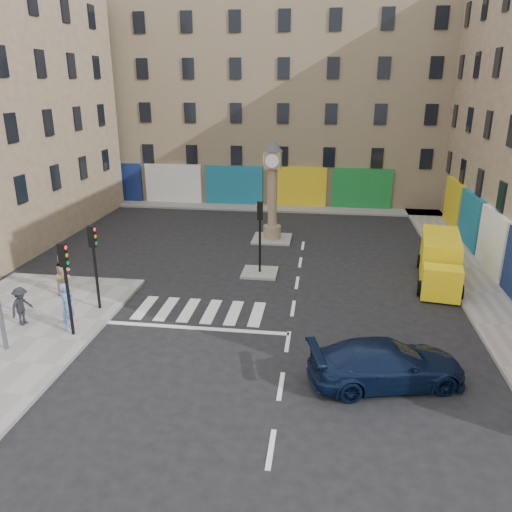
% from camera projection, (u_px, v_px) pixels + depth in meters
% --- Properties ---
extents(ground, '(120.00, 120.00, 0.00)m').
position_uv_depth(ground, '(286.00, 355.00, 18.19)').
color(ground, black).
rests_on(ground, ground).
extents(sidewalk_right, '(2.60, 30.00, 0.15)m').
position_uv_depth(sidewalk_right, '(465.00, 269.00, 26.40)').
color(sidewalk_right, gray).
rests_on(sidewalk_right, ground).
extents(sidewalk_far, '(32.00, 2.40, 0.15)m').
position_uv_depth(sidewalk_far, '(258.00, 207.00, 39.45)').
color(sidewalk_far, gray).
rests_on(sidewalk_far, ground).
extents(island_near, '(1.80, 1.80, 0.12)m').
position_uv_depth(island_near, '(260.00, 273.00, 25.91)').
color(island_near, gray).
rests_on(island_near, ground).
extents(island_far, '(2.40, 2.40, 0.12)m').
position_uv_depth(island_far, '(272.00, 239.00, 31.52)').
color(island_far, gray).
rests_on(island_far, ground).
extents(building_far, '(32.00, 10.00, 17.00)m').
position_uv_depth(building_far, '(267.00, 94.00, 42.10)').
color(building_far, '#7D6A53').
rests_on(building_far, ground).
extents(traffic_light_left_near, '(0.28, 0.22, 3.70)m').
position_uv_depth(traffic_light_left_near, '(66.00, 275.00, 18.58)').
color(traffic_light_left_near, black).
rests_on(traffic_light_left_near, sidewalk_left).
extents(traffic_light_left_far, '(0.28, 0.22, 3.70)m').
position_uv_depth(traffic_light_left_far, '(94.00, 254.00, 20.83)').
color(traffic_light_left_far, black).
rests_on(traffic_light_left_far, sidewalk_left).
extents(traffic_light_island, '(0.28, 0.22, 3.70)m').
position_uv_depth(traffic_light_island, '(260.00, 226.00, 25.08)').
color(traffic_light_island, black).
rests_on(traffic_light_island, island_near).
extents(clock_pillar, '(1.20, 1.20, 6.10)m').
position_uv_depth(clock_pillar, '(273.00, 184.00, 30.37)').
color(clock_pillar, '#9F8568').
rests_on(clock_pillar, island_far).
extents(navy_sedan, '(5.47, 3.30, 1.48)m').
position_uv_depth(navy_sedan, '(387.00, 364.00, 16.24)').
color(navy_sedan, black).
rests_on(navy_sedan, ground).
extents(yellow_van, '(2.72, 6.06, 2.13)m').
position_uv_depth(yellow_van, '(440.00, 260.00, 24.77)').
color(yellow_van, yellow).
rests_on(yellow_van, ground).
extents(pedestrian_blue, '(0.52, 0.74, 1.92)m').
position_uv_depth(pedestrian_blue, '(68.00, 306.00, 19.54)').
color(pedestrian_blue, '#5C81D3').
rests_on(pedestrian_blue, sidewalk_left).
extents(pedestrian_tan, '(0.72, 0.92, 1.90)m').
position_uv_depth(pedestrian_tan, '(64.00, 274.00, 22.87)').
color(pedestrian_tan, tan).
rests_on(pedestrian_tan, sidewalk_left).
extents(pedestrian_dark, '(0.78, 1.13, 1.60)m').
position_uv_depth(pedestrian_dark, '(21.00, 306.00, 19.93)').
color(pedestrian_dark, black).
rests_on(pedestrian_dark, sidewalk_left).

